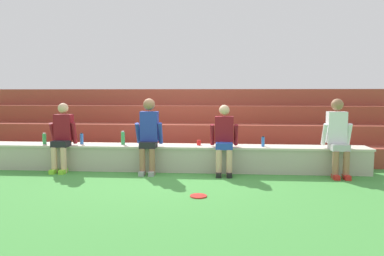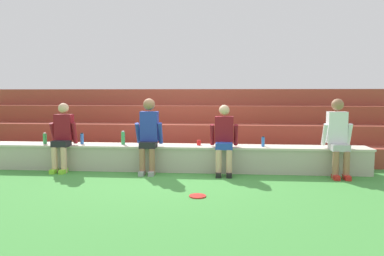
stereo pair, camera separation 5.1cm
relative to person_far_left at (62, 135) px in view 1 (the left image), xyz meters
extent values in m
plane|color=#428E3D|center=(2.16, -0.01, -0.71)|extent=(80.00, 80.00, 0.00)
cube|color=#B7AF9E|center=(2.16, 0.24, -0.46)|extent=(7.51, 0.51, 0.50)
cube|color=beige|center=(2.16, 0.24, -0.23)|extent=(7.55, 0.55, 0.04)
cube|color=#953F2F|center=(2.16, 0.96, -0.51)|extent=(10.29, 0.57, 0.41)
cube|color=brown|center=(2.16, 1.53, -0.30)|extent=(10.29, 0.57, 0.82)
cube|color=brown|center=(2.16, 2.10, -0.10)|extent=(10.29, 0.57, 1.23)
cube|color=#984232|center=(2.16, 2.67, 0.10)|extent=(10.29, 0.57, 1.64)
cylinder|color=#DBAD89|center=(-0.09, -0.18, -0.46)|extent=(0.11, 0.11, 0.50)
cylinder|color=#DBAD89|center=(0.09, -0.18, -0.46)|extent=(0.11, 0.11, 0.50)
cube|color=#8CD833|center=(-0.09, -0.22, -0.67)|extent=(0.10, 0.22, 0.08)
cube|color=#8CD833|center=(0.09, -0.22, -0.67)|extent=(0.10, 0.22, 0.08)
cube|color=black|center=(0.00, -0.07, -0.16)|extent=(0.30, 0.28, 0.12)
cube|color=maroon|center=(0.00, 0.08, 0.15)|extent=(0.34, 0.20, 0.51)
sphere|color=#DBAD89|center=(0.00, 0.08, 0.52)|extent=(0.20, 0.20, 0.20)
cylinder|color=maroon|center=(-0.22, 0.06, 0.03)|extent=(0.08, 0.23, 0.42)
cylinder|color=maroon|center=(0.22, 0.06, 0.03)|extent=(0.08, 0.16, 0.43)
cylinder|color=#996B4C|center=(1.63, -0.21, -0.46)|extent=(0.11, 0.11, 0.50)
cylinder|color=#996B4C|center=(1.82, -0.21, -0.46)|extent=(0.11, 0.11, 0.50)
cube|color=#99999E|center=(1.63, -0.25, -0.67)|extent=(0.10, 0.22, 0.08)
cube|color=#99999E|center=(1.82, -0.25, -0.67)|extent=(0.10, 0.22, 0.08)
cube|color=black|center=(1.73, -0.09, -0.16)|extent=(0.30, 0.31, 0.12)
cube|color=#23389E|center=(1.73, 0.02, 0.18)|extent=(0.34, 0.20, 0.57)
sphere|color=#996B4C|center=(1.73, 0.02, 0.60)|extent=(0.23, 0.23, 0.23)
cylinder|color=#23389E|center=(1.51, 0.00, 0.05)|extent=(0.08, 0.25, 0.42)
cylinder|color=#23389E|center=(1.94, 0.00, 0.05)|extent=(0.08, 0.21, 0.42)
cylinder|color=#DBAD89|center=(3.06, -0.22, -0.46)|extent=(0.11, 0.11, 0.50)
cylinder|color=#DBAD89|center=(3.26, -0.22, -0.46)|extent=(0.11, 0.11, 0.50)
cube|color=black|center=(3.06, -0.26, -0.67)|extent=(0.10, 0.22, 0.08)
cube|color=black|center=(3.26, -0.26, -0.67)|extent=(0.10, 0.22, 0.08)
cube|color=#2347B2|center=(3.16, -0.09, -0.16)|extent=(0.31, 0.32, 0.12)
cube|color=maroon|center=(3.16, 0.09, 0.14)|extent=(0.35, 0.20, 0.48)
sphere|color=#DBAD89|center=(3.16, 0.09, 0.50)|extent=(0.20, 0.20, 0.20)
cylinder|color=maroon|center=(2.94, 0.07, 0.03)|extent=(0.08, 0.22, 0.42)
cylinder|color=maroon|center=(3.38, 0.07, 0.03)|extent=(0.08, 0.22, 0.42)
cylinder|color=#996B4C|center=(5.15, -0.25, -0.46)|extent=(0.11, 0.11, 0.50)
cylinder|color=#996B4C|center=(5.33, -0.25, -0.46)|extent=(0.11, 0.11, 0.50)
cube|color=red|center=(5.15, -0.29, -0.67)|extent=(0.10, 0.22, 0.08)
cube|color=red|center=(5.33, -0.29, -0.67)|extent=(0.10, 0.22, 0.08)
cube|color=#B2B2B7|center=(5.24, -0.10, -0.16)|extent=(0.31, 0.35, 0.12)
cube|color=white|center=(5.24, 0.07, 0.19)|extent=(0.34, 0.20, 0.58)
sphere|color=#996B4C|center=(5.24, 0.07, 0.61)|extent=(0.22, 0.22, 0.22)
cylinder|color=white|center=(5.02, 0.05, 0.06)|extent=(0.08, 0.22, 0.42)
cylinder|color=white|center=(5.46, 0.05, 0.06)|extent=(0.08, 0.21, 0.42)
cylinder|color=green|center=(1.14, 0.25, -0.08)|extent=(0.08, 0.08, 0.25)
cylinder|color=white|center=(1.14, 0.25, 0.06)|extent=(0.05, 0.05, 0.02)
cylinder|color=blue|center=(0.29, 0.25, -0.10)|extent=(0.07, 0.07, 0.21)
cylinder|color=black|center=(0.29, 0.25, 0.01)|extent=(0.04, 0.04, 0.02)
cylinder|color=blue|center=(3.91, 0.21, -0.12)|extent=(0.06, 0.06, 0.18)
cylinder|color=black|center=(3.91, 0.21, -0.02)|extent=(0.04, 0.04, 0.02)
cylinder|color=green|center=(-0.47, 0.20, -0.11)|extent=(0.08, 0.08, 0.21)
cylinder|color=white|center=(-0.47, 0.20, 0.01)|extent=(0.05, 0.05, 0.02)
cylinder|color=red|center=(2.66, 0.27, -0.16)|extent=(0.08, 0.08, 0.10)
cylinder|color=red|center=(2.77, -1.56, -0.71)|extent=(0.25, 0.25, 0.02)
camera|label=1|loc=(3.09, -6.76, 0.81)|focal=33.61mm
camera|label=2|loc=(3.14, -6.75, 0.81)|focal=33.61mm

